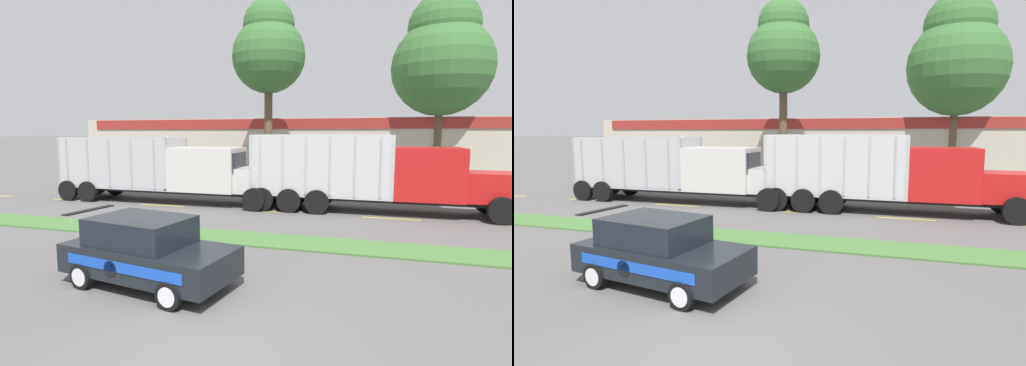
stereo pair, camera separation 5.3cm
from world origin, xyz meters
The scene contains 13 objects.
ground_plane centered at (0.00, 0.00, 0.00)m, with size 600.00×600.00×0.00m, color #5B5959.
grass_verge centered at (0.00, 6.92, 0.03)m, with size 120.00×1.70×0.06m, color #477538.
centre_line_2 centered at (-12.77, 11.77, 0.00)m, with size 2.40×0.14×0.01m, color yellow.
centre_line_3 centered at (-7.37, 11.77, 0.00)m, with size 2.40×0.14×0.01m, color yellow.
centre_line_4 centered at (-1.97, 11.77, 0.00)m, with size 2.40×0.14×0.01m, color yellow.
centre_line_5 centered at (3.43, 11.77, 0.00)m, with size 2.40×0.14×0.01m, color yellow.
dump_truck_lead centered at (-6.57, 12.81, 1.56)m, with size 12.05×2.61×3.48m.
dump_truck_trail centered at (3.73, 12.99, 1.57)m, with size 11.77×2.60×3.50m.
rally_car centered at (-2.42, 2.43, 0.83)m, with size 4.34×2.53×1.66m.
traffic_cone centered at (-4.47, 3.94, 0.35)m, with size 0.43×0.43×0.72m.
store_building_backdrop centered at (-2.44, 32.01, 2.37)m, with size 41.38×12.10×4.73m.
tree_behind_left centered at (7.03, 26.03, 8.87)m, with size 6.86×6.86×13.34m.
tree_behind_centre centered at (-4.37, 21.07, 9.11)m, with size 4.94×4.94×12.39m.
Camera 1 is at (2.67, -5.63, 3.62)m, focal length 28.00 mm.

